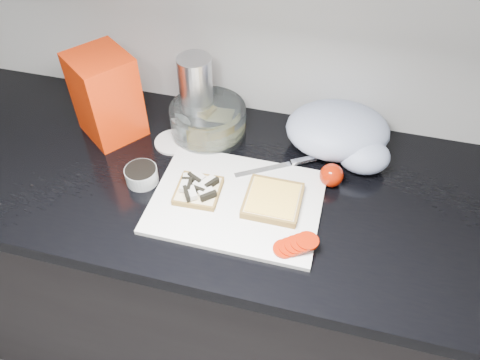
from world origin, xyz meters
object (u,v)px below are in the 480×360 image
cutting_board (237,201)px  bread_bag (106,96)px  glass_bowl (208,121)px  steel_canister (196,94)px

cutting_board → bread_bag: bread_bag is taller
glass_bowl → steel_canister: steel_canister is taller
glass_bowl → bread_bag: 0.28m
cutting_board → bread_bag: (-0.40, 0.18, 0.11)m
cutting_board → glass_bowl: size_ratio=1.93×
steel_canister → cutting_board: bearing=-55.0°
cutting_board → steel_canister: bearing=125.0°
glass_bowl → bread_bag: bearing=-167.4°
cutting_board → bread_bag: 0.45m
bread_bag → steel_canister: (0.22, 0.08, -0.01)m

